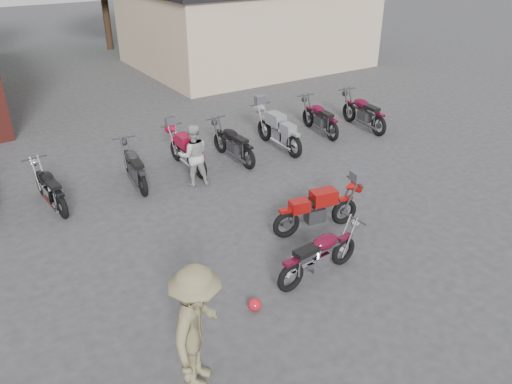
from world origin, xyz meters
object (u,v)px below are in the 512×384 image
row_bike_2 (49,186)px  person_light (193,155)px  helmet (255,305)px  row_bike_5 (233,141)px  row_bike_7 (320,116)px  row_bike_4 (187,150)px  row_bike_6 (278,128)px  person_tan (198,328)px  row_bike_3 (134,164)px  sportbike (318,207)px  vintage_motorcycle (320,252)px  row_bike_8 (363,110)px

row_bike_2 → person_light: bearing=-108.7°
helmet → person_light: 5.07m
row_bike_5 → row_bike_7: (3.39, 0.36, 0.01)m
row_bike_4 → row_bike_7: row_bike_7 is taller
row_bike_5 → person_light: bearing=113.7°
row_bike_6 → row_bike_7: bearing=-78.4°
person_tan → row_bike_3: person_tan is taller
sportbike → row_bike_6: (1.96, 4.23, 0.07)m
sportbike → row_bike_3: sportbike is taller
vintage_motorcycle → row_bike_5: 5.67m
vintage_motorcycle → person_tan: size_ratio=0.95×
sportbike → row_bike_6: bearing=75.1°
sportbike → row_bike_4: (-0.92, 4.37, 0.00)m
row_bike_4 → row_bike_8: bearing=-93.1°
person_light → row_bike_5: person_light is taller
row_bike_3 → row_bike_5: 2.85m
vintage_motorcycle → row_bike_3: bearing=99.9°
row_bike_2 → row_bike_6: 6.46m
person_light → row_bike_7: person_light is taller
vintage_motorcycle → sportbike: sportbike is taller
row_bike_8 → helmet: bearing=131.0°
person_light → row_bike_6: person_light is taller
helmet → row_bike_3: bearing=89.3°
sportbike → row_bike_7: 5.94m
sportbike → row_bike_8: bearing=48.2°
vintage_motorcycle → row_bike_2: size_ratio=1.00×
person_tan → row_bike_5: person_tan is taller
vintage_motorcycle → row_bike_3: size_ratio=0.98×
person_tan → row_bike_8: (9.24, 6.43, -0.36)m
person_light → row_bike_8: 6.51m
row_bike_6 → sportbike: bearing=156.4°
person_light → row_bike_4: size_ratio=0.83×
vintage_motorcycle → row_bike_5: row_bike_5 is taller
person_light → row_bike_4: person_light is taller
person_tan → row_bike_2: person_tan is taller
person_tan → helmet: bearing=-15.0°
sportbike → person_tan: bearing=-140.1°
sportbike → helmet: 2.92m
vintage_motorcycle → row_bike_7: row_bike_7 is taller
row_bike_5 → sportbike: bearing=171.9°
row_bike_2 → row_bike_8: row_bike_8 is taller
row_bike_2 → row_bike_7: (8.30, 0.39, 0.04)m
person_tan → row_bike_5: size_ratio=1.00×
row_bike_5 → row_bike_2: bearing=87.8°
row_bike_3 → row_bike_8: size_ratio=0.90×
vintage_motorcycle → row_bike_2: same height
row_bike_2 → person_tan: bearing=178.9°
person_light → row_bike_6: bearing=-148.5°
person_light → person_tan: person_tan is taller
row_bike_3 → row_bike_2: bearing=97.6°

